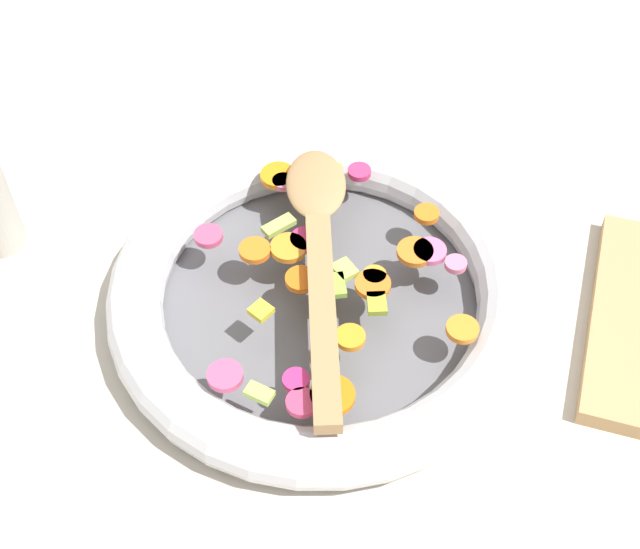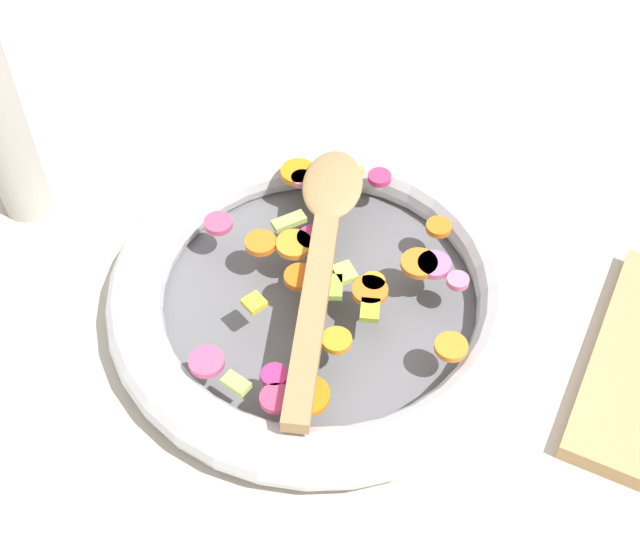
# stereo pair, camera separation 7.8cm
# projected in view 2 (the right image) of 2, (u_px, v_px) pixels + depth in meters

# --- Properties ---
(ground_plane) EXTENTS (4.00, 4.00, 0.00)m
(ground_plane) POSITION_uv_depth(u_px,v_px,m) (320.00, 309.00, 0.81)
(ground_plane) COLOR beige
(skillet) EXTENTS (0.38, 0.38, 0.05)m
(skillet) POSITION_uv_depth(u_px,v_px,m) (320.00, 294.00, 0.80)
(skillet) COLOR slate
(skillet) RESTS_ON ground_plane
(chopped_vegetables) EXTENTS (0.29, 0.27, 0.01)m
(chopped_vegetables) POSITION_uv_depth(u_px,v_px,m) (329.00, 276.00, 0.77)
(chopped_vegetables) COLOR orange
(chopped_vegetables) RESTS_ON skillet
(wooden_spoon) EXTENTS (0.30, 0.14, 0.01)m
(wooden_spoon) POSITION_uv_depth(u_px,v_px,m) (323.00, 243.00, 0.78)
(wooden_spoon) COLOR #A87F51
(wooden_spoon) RESTS_ON chopped_vegetables
(pepper_mill) EXTENTS (0.05, 0.05, 0.24)m
(pepper_mill) POSITION_uv_depth(u_px,v_px,m) (0.00, 123.00, 0.81)
(pepper_mill) COLOR #B2ADA3
(pepper_mill) RESTS_ON ground_plane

